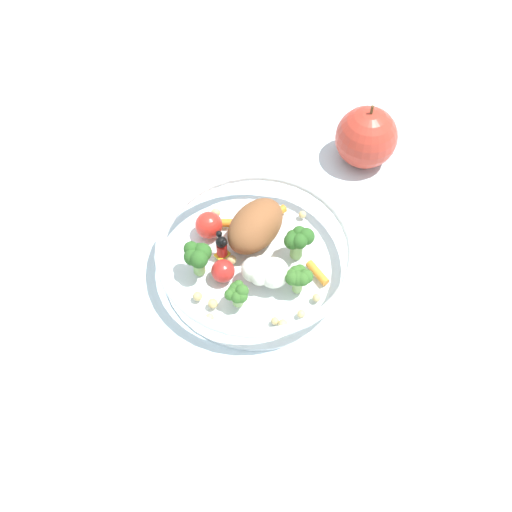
# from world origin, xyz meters

# --- Properties ---
(ground_plane) EXTENTS (2.40, 2.40, 0.00)m
(ground_plane) POSITION_xyz_m (0.00, 0.00, 0.00)
(ground_plane) COLOR silver
(food_container) EXTENTS (0.23, 0.23, 0.06)m
(food_container) POSITION_xyz_m (-0.01, 0.01, 0.03)
(food_container) COLOR white
(food_container) RESTS_ON ground_plane
(loose_apple) EXTENTS (0.08, 0.08, 0.10)m
(loose_apple) POSITION_xyz_m (0.21, -0.08, 0.04)
(loose_apple) COLOR #BC3828
(loose_apple) RESTS_ON ground_plane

